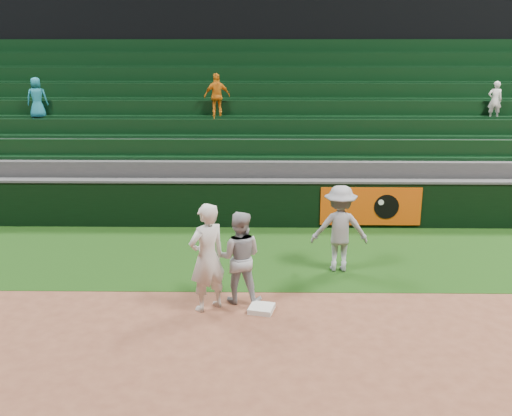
{
  "coord_description": "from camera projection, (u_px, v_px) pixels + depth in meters",
  "views": [
    {
      "loc": [
        0.23,
        -9.23,
        4.52
      ],
      "look_at": [
        0.07,
        2.3,
        1.3
      ],
      "focal_mm": 40.0,
      "sensor_mm": 36.0,
      "label": 1
    }
  ],
  "objects": [
    {
      "name": "first_base",
      "position": [
        261.0,
        309.0,
        10.18
      ],
      "size": [
        0.51,
        0.51,
        0.09
      ],
      "primitive_type": "cube",
      "rotation": [
        0.0,
        0.0,
        -0.23
      ],
      "color": "white",
      "rests_on": "ground"
    },
    {
      "name": "field_wall",
      "position": [
        256.0,
        203.0,
        14.94
      ],
      "size": [
        36.0,
        0.45,
        1.25
      ],
      "color": "black",
      "rests_on": "ground"
    },
    {
      "name": "ground",
      "position": [
        250.0,
        313.0,
        10.1
      ],
      "size": [
        70.0,
        70.0,
        0.0
      ],
      "primitive_type": "plane",
      "color": "brown",
      "rests_on": "ground"
    },
    {
      "name": "base_coach",
      "position": [
        340.0,
        228.0,
        11.85
      ],
      "size": [
        1.19,
        0.69,
        1.83
      ],
      "primitive_type": "imported",
      "rotation": [
        0.0,
        0.0,
        3.13
      ],
      "color": "#8E919A",
      "rests_on": "foul_grass"
    },
    {
      "name": "first_baseman",
      "position": [
        207.0,
        257.0,
        10.03
      ],
      "size": [
        0.86,
        0.82,
        1.97
      ],
      "primitive_type": "imported",
      "rotation": [
        0.0,
        0.0,
        3.81
      ],
      "color": "silver",
      "rests_on": "ground"
    },
    {
      "name": "baserunner",
      "position": [
        239.0,
        257.0,
        10.38
      ],
      "size": [
        0.89,
        0.72,
        1.73
      ],
      "primitive_type": "imported",
      "rotation": [
        0.0,
        0.0,
        3.06
      ],
      "color": "#A6A9B1",
      "rests_on": "ground"
    },
    {
      "name": "stadium_seating",
      "position": [
        257.0,
        140.0,
        18.29
      ],
      "size": [
        36.0,
        5.95,
        4.85
      ],
      "color": "#333436",
      "rests_on": "ground"
    },
    {
      "name": "foul_grass",
      "position": [
        253.0,
        254.0,
        12.99
      ],
      "size": [
        36.0,
        4.2,
        0.01
      ],
      "primitive_type": "cube",
      "color": "black",
      "rests_on": "ground"
    },
    {
      "name": "upper_deck",
      "position": [
        259.0,
        15.0,
        25.3
      ],
      "size": [
        40.0,
        12.0,
        12.0
      ],
      "primitive_type": "cube",
      "color": "black",
      "rests_on": "ground"
    }
  ]
}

